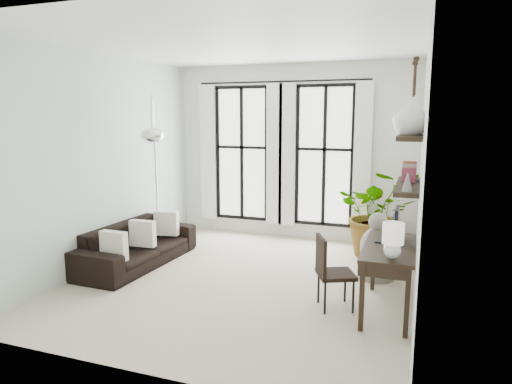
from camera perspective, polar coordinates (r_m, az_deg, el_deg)
The scene contains 16 objects.
floor at distance 6.51m, azimuth -1.44°, elevation -10.93°, with size 5.00×5.00×0.00m, color #BDB396.
ceiling at distance 6.17m, azimuth -1.57°, elevation 18.16°, with size 5.00×5.00×0.00m, color white.
wall_left at distance 7.25m, azimuth -18.35°, elevation 3.71°, with size 5.00×5.00×0.00m, color #B6CBBC.
wall_right at distance 5.72m, azimuth 20.01°, elevation 2.18°, with size 5.00×5.00×0.00m, color white.
wall_back at distance 8.50m, azimuth 4.63°, elevation 4.95°, with size 4.50×4.50×0.00m, color white.
windows at distance 8.49m, azimuth 3.19°, elevation 4.69°, with size 3.26×0.13×2.65m.
wall_shelves at distance 5.36m, azimuth 18.60°, elevation 3.17°, with size 0.25×1.30×0.60m.
sofa at distance 7.29m, azimuth -14.58°, elevation -6.37°, with size 2.15×0.84×0.63m, color black.
throw_pillows at distance 7.19m, azimuth -13.98°, elevation -5.04°, with size 0.40×1.52×0.40m.
plant at distance 7.65m, azimuth 15.07°, elevation -2.57°, with size 1.29×1.12×1.43m, color #2D7228.
desk at distance 5.47m, azimuth 16.28°, elevation -7.18°, with size 0.57×1.35×1.19m.
desk_chair at distance 5.52m, azimuth 9.16°, elevation -9.33°, with size 0.55×0.55×0.88m.
arc_lamp at distance 7.30m, azimuth -12.70°, elevation 6.78°, with size 0.77×1.07×2.58m.
buddha at distance 6.69m, azimuth 14.86°, elevation -7.11°, with size 0.52×0.52×0.94m.
vase_a at distance 5.04m, azimuth 18.84°, elevation 8.93°, with size 0.37×0.37×0.38m, color white.
vase_b at distance 5.44m, azimuth 18.93°, elevation 8.93°, with size 0.37×0.37×0.38m, color white.
Camera 1 is at (2.21, -5.68, 2.27)m, focal length 32.00 mm.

